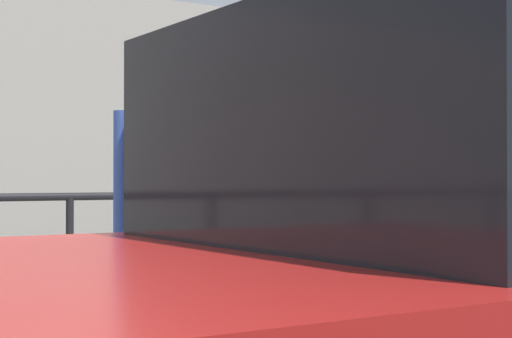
% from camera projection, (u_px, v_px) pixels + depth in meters
% --- Properties ---
extents(parking_meter, '(0.18, 0.19, 1.42)m').
position_uv_depth(parking_meter, '(277.00, 206.00, 4.19)').
color(parking_meter, slate).
rests_on(parking_meter, sidewalk_curb).
extents(pedestrian_at_meter, '(0.79, 0.48, 1.75)m').
position_uv_depth(pedestrian_at_meter, '(177.00, 212.00, 4.13)').
color(pedestrian_at_meter, black).
rests_on(pedestrian_at_meter, sidewalk_curb).
extents(background_railing, '(24.06, 0.06, 1.07)m').
position_uv_depth(background_railing, '(70.00, 234.00, 6.31)').
color(background_railing, black).
rests_on(background_railing, sidewalk_curb).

